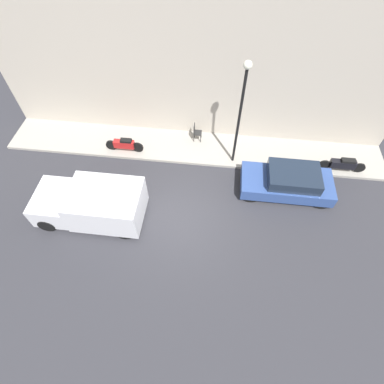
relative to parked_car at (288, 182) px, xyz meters
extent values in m
plane|color=#2D2D33|center=(-2.17, 4.50, -0.62)|extent=(60.00, 60.00, 0.00)
cube|color=gray|center=(2.19, 4.50, -0.56)|extent=(2.26, 18.87, 0.13)
cube|color=#B2A899|center=(3.47, 4.50, 3.22)|extent=(0.30, 18.87, 7.69)
cube|color=#2D4784|center=(0.00, 0.06, -0.15)|extent=(1.78, 4.02, 0.59)
cube|color=#192333|center=(0.00, -0.14, 0.40)|extent=(1.57, 2.21, 0.52)
cylinder|color=black|center=(-0.77, 1.59, -0.30)|extent=(0.20, 0.66, 0.66)
cylinder|color=black|center=(0.77, 1.59, -0.30)|extent=(0.20, 0.66, 0.66)
cylinder|color=black|center=(-0.77, -1.47, -0.30)|extent=(0.20, 0.66, 0.66)
cylinder|color=black|center=(0.77, -1.47, -0.30)|extent=(0.20, 0.66, 0.66)
cube|color=silver|center=(-2.30, 7.52, 0.30)|extent=(2.06, 2.89, 1.46)
cube|color=silver|center=(-2.30, 9.75, 0.08)|extent=(1.96, 1.55, 1.02)
cube|color=#192333|center=(-2.30, 9.98, 0.37)|extent=(1.75, 0.86, 0.41)
cylinder|color=black|center=(-3.20, 9.92, -0.27)|extent=(0.22, 0.72, 0.72)
cylinder|color=black|center=(-1.40, 9.92, -0.27)|extent=(0.22, 0.72, 0.72)
cylinder|color=black|center=(-3.20, 6.69, -0.27)|extent=(0.22, 0.72, 0.72)
cylinder|color=black|center=(-1.40, 6.69, -0.27)|extent=(0.22, 0.72, 0.72)
cube|color=black|center=(1.42, -2.64, -0.07)|extent=(0.30, 1.15, 0.40)
cube|color=black|center=(1.42, -2.80, 0.19)|extent=(0.27, 0.63, 0.12)
cylinder|color=black|center=(1.42, -1.84, -0.23)|extent=(0.10, 0.53, 0.53)
cylinder|color=black|center=(1.42, -3.45, -0.23)|extent=(0.10, 0.53, 0.53)
cube|color=#B21E1E|center=(1.53, 7.85, -0.06)|extent=(0.30, 1.01, 0.38)
cube|color=black|center=(1.53, 7.72, 0.18)|extent=(0.27, 0.55, 0.12)
cylinder|color=black|center=(1.53, 8.52, -0.21)|extent=(0.10, 0.56, 0.56)
cylinder|color=black|center=(1.53, 7.19, -0.21)|extent=(0.10, 0.56, 0.56)
cylinder|color=black|center=(1.49, 2.46, 1.95)|extent=(0.12, 0.12, 4.89)
sphere|color=silver|center=(1.49, 2.46, 4.50)|extent=(0.34, 0.34, 0.34)
cube|color=#262626|center=(2.73, 4.33, -0.03)|extent=(0.40, 0.40, 0.04)
cube|color=#262626|center=(2.73, 4.51, 0.22)|extent=(0.40, 0.04, 0.46)
cylinder|color=#262626|center=(2.56, 4.15, -0.27)|extent=(0.04, 0.04, 0.44)
cylinder|color=#262626|center=(2.90, 4.15, -0.27)|extent=(0.04, 0.04, 0.44)
cylinder|color=#262626|center=(2.56, 4.50, -0.27)|extent=(0.04, 0.04, 0.44)
cylinder|color=#262626|center=(2.90, 4.50, -0.27)|extent=(0.04, 0.04, 0.44)
camera|label=1|loc=(-8.69, 3.29, 10.39)|focal=28.00mm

